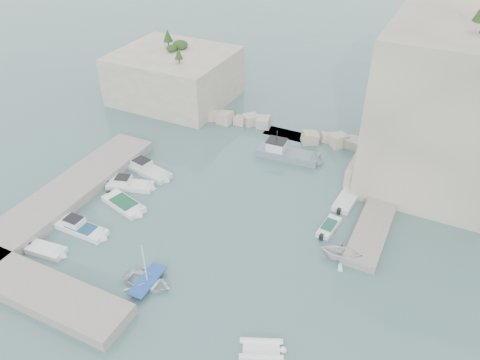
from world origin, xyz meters
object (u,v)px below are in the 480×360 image
at_px(motorboat_d, 82,231).
at_px(rowboat, 148,284).
at_px(motorboat_e, 47,252).
at_px(tender_east_a, 340,259).
at_px(tender_east_c, 347,200).
at_px(motorboat_c, 124,206).
at_px(tender_east_d, 366,192).
at_px(tender_east_b, 328,229).
at_px(motorboat_a, 148,172).
at_px(work_boat, 288,158).
at_px(motorboat_b, 131,187).
at_px(inflatable_dinghy, 261,351).

relative_size(motorboat_d, rowboat, 1.37).
xyz_separation_m(motorboat_d, motorboat_e, (-0.85, -3.73, 0.00)).
xyz_separation_m(tender_east_a, tender_east_c, (-1.75, 8.89, 0.00)).
xyz_separation_m(motorboat_d, rowboat, (9.80, -2.85, 0.00)).
bearing_deg(motorboat_e, motorboat_d, 70.77).
xyz_separation_m(rowboat, tender_east_c, (12.07, 19.11, 0.00)).
bearing_deg(motorboat_c, tender_east_d, 47.11).
bearing_deg(tender_east_b, motorboat_d, 122.81).
relative_size(motorboat_a, work_boat, 0.82).
relative_size(motorboat_d, motorboat_e, 1.51).
distance_m(motorboat_c, motorboat_e, 8.99).
bearing_deg(tender_east_b, motorboat_b, 103.48).
height_order(motorboat_a, rowboat, motorboat_a).
bearing_deg(motorboat_e, motorboat_b, 80.57).
bearing_deg(motorboat_b, rowboat, -64.90).
bearing_deg(motorboat_a, tender_east_c, 23.63).
xyz_separation_m(tender_east_d, work_boat, (-10.20, 2.73, 0.00)).
height_order(motorboat_d, tender_east_b, motorboat_d).
bearing_deg(motorboat_d, rowboat, -15.94).
bearing_deg(motorboat_d, work_boat, 58.87).
distance_m(motorboat_a, motorboat_b, 3.33).
bearing_deg(inflatable_dinghy, rowboat, 148.07).
xyz_separation_m(motorboat_e, tender_east_d, (24.12, 22.41, 0.00)).
bearing_deg(tender_east_c, motorboat_a, 106.67).
distance_m(motorboat_c, inflatable_dinghy, 22.06).
distance_m(motorboat_c, tender_east_b, 21.08).
distance_m(motorboat_a, rowboat, 17.39).
distance_m(motorboat_a, tender_east_c, 22.66).
xyz_separation_m(rowboat, tender_east_b, (11.68, 13.71, 0.00)).
bearing_deg(tender_east_d, motorboat_b, 127.82).
bearing_deg(tender_east_d, motorboat_c, 135.18).
xyz_separation_m(motorboat_b, tender_east_a, (23.84, -0.64, 0.00)).
distance_m(motorboat_b, motorboat_e, 11.75).
relative_size(rowboat, inflatable_dinghy, 1.23).
relative_size(motorboat_e, tender_east_d, 0.78).
xyz_separation_m(tender_east_c, tender_east_d, (1.40, 2.42, 0.00)).
relative_size(motorboat_b, inflatable_dinghy, 1.56).
relative_size(motorboat_c, tender_east_b, 1.49).
relative_size(motorboat_d, inflatable_dinghy, 1.68).
bearing_deg(motorboat_d, motorboat_a, 91.54).
xyz_separation_m(motorboat_b, motorboat_c, (1.45, -2.99, 0.00)).
distance_m(inflatable_dinghy, tender_east_d, 23.28).
distance_m(motorboat_a, work_boat, 16.70).
height_order(motorboat_d, tender_east_d, tender_east_d).
bearing_deg(tender_east_c, tender_east_d, -25.99).
bearing_deg(tender_east_b, motorboat_a, 94.73).
xyz_separation_m(inflatable_dinghy, tender_east_d, (2.15, 23.18, 0.00)).
bearing_deg(tender_east_a, motorboat_c, 86.39).
distance_m(tender_east_a, tender_east_d, 11.31).
distance_m(motorboat_c, tender_east_a, 22.51).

